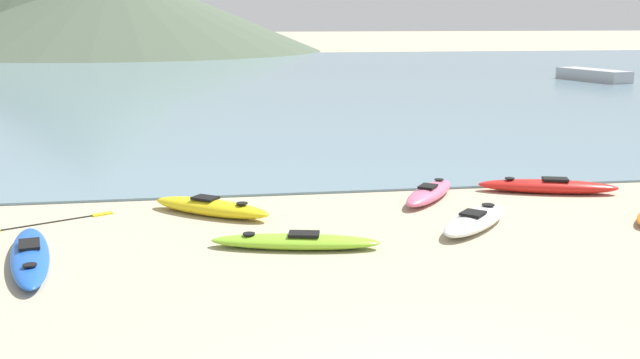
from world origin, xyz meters
name	(u,v)px	position (x,y,z in m)	size (l,w,h in m)	color
bay_water	(234,78)	(0.00, 45.54, 0.03)	(160.00, 70.00, 0.06)	slate
far_hill_midright	(115,9)	(-12.18, 88.55, 5.07)	(49.75, 49.75, 10.15)	#4C5B47
kayak_on_sand_0	(296,241)	(-0.71, 6.35, 0.13)	(3.23, 1.30, 0.30)	#8CCC2D
kayak_on_sand_2	(30,256)	(-5.40, 6.22, 0.14)	(1.37, 3.64, 0.32)	blue
kayak_on_sand_3	(211,207)	(-2.22, 9.00, 0.17)	(2.76, 2.28, 0.39)	yellow
kayak_on_sand_4	(475,220)	(3.07, 7.14, 0.16)	(2.35, 2.50, 0.36)	white
kayak_on_sand_6	(429,193)	(2.87, 9.61, 0.16)	(2.08, 2.59, 0.37)	#E5668C
kayak_on_sand_7	(548,186)	(5.93, 9.80, 0.17)	(3.38, 1.62, 0.37)	red
moored_boat_0	(593,75)	(23.18, 39.13, 0.43)	(2.89, 5.61, 0.74)	#B2B2B7
loose_paddle	(48,223)	(-5.60, 8.85, 0.01)	(2.55, 1.45, 0.03)	black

